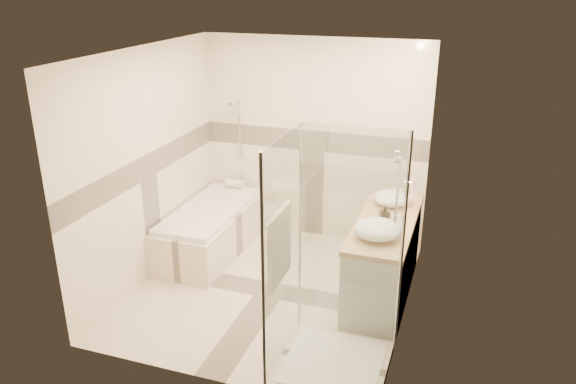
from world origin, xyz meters
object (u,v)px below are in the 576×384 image
(bathtub, at_px, (211,227))
(shower_enclosure, at_px, (324,312))
(amenity_bottle_b, at_px, (385,213))
(vessel_sink_far, at_px, (377,229))
(vessel_sink_near, at_px, (391,198))
(amenity_bottle_a, at_px, (384,214))
(vanity, at_px, (383,258))

(bathtub, xyz_separation_m, shower_enclosure, (1.86, -1.62, 0.20))
(shower_enclosure, xyz_separation_m, amenity_bottle_b, (0.27, 1.28, 0.42))
(vessel_sink_far, bearing_deg, vessel_sink_near, 90.00)
(amenity_bottle_a, height_order, amenity_bottle_b, amenity_bottle_a)
(vanity, distance_m, amenity_bottle_a, 0.51)
(bathtub, distance_m, vessel_sink_far, 2.35)
(bathtub, xyz_separation_m, vessel_sink_near, (2.13, 0.09, 0.62))
(shower_enclosure, relative_size, amenity_bottle_a, 11.74)
(bathtub, height_order, vessel_sink_near, vessel_sink_near)
(shower_enclosure, bearing_deg, amenity_bottle_a, 77.47)
(vessel_sink_near, relative_size, amenity_bottle_a, 2.20)
(vanity, relative_size, amenity_bottle_b, 10.29)
(vessel_sink_near, height_order, amenity_bottle_a, amenity_bottle_a)
(vessel_sink_near, height_order, vessel_sink_far, vessel_sink_far)
(vessel_sink_far, distance_m, amenity_bottle_b, 0.42)
(bathtub, distance_m, vanity, 2.18)
(vessel_sink_near, relative_size, amenity_bottle_b, 2.43)
(bathtub, bearing_deg, vanity, -9.25)
(vanity, bearing_deg, shower_enclosure, -102.97)
(vessel_sink_far, bearing_deg, bathtub, 160.19)
(shower_enclosure, relative_size, vessel_sink_near, 5.33)
(vanity, height_order, vessel_sink_near, vessel_sink_near)
(vanity, relative_size, vessel_sink_far, 3.69)
(vessel_sink_near, distance_m, vessel_sink_far, 0.85)
(bathtub, relative_size, shower_enclosure, 0.83)
(vessel_sink_near, bearing_deg, bathtub, -177.70)
(vessel_sink_near, height_order, amenity_bottle_b, amenity_bottle_b)
(vanity, relative_size, shower_enclosure, 0.79)
(amenity_bottle_a, bearing_deg, vanity, 65.34)
(vanity, height_order, vessel_sink_far, vessel_sink_far)
(vessel_sink_near, bearing_deg, shower_enclosure, -99.08)
(vanity, height_order, shower_enclosure, shower_enclosure)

